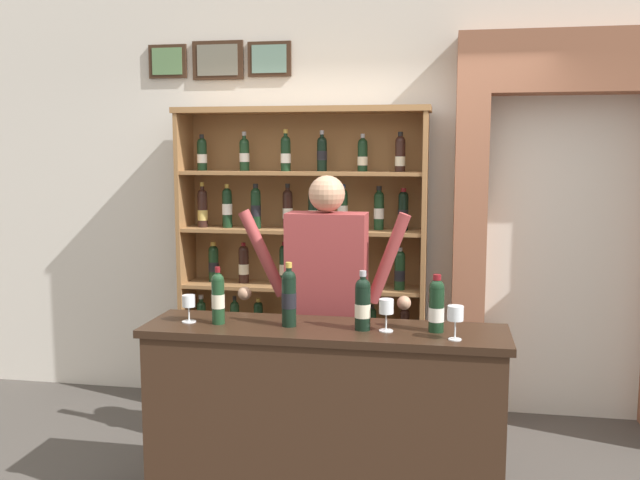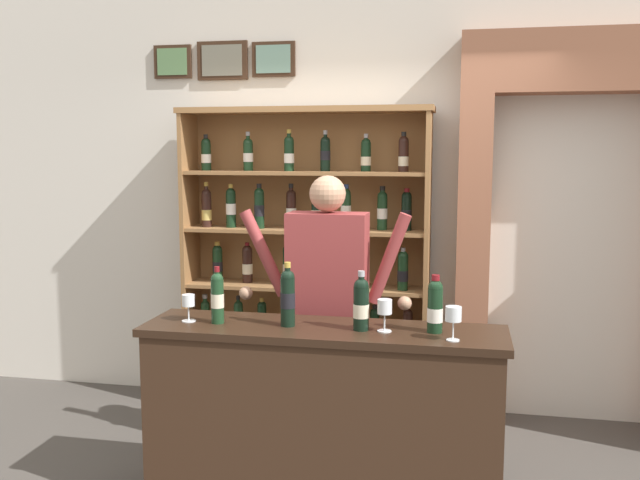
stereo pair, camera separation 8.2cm
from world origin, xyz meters
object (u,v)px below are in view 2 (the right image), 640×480
Objects in this scene: wine_shelf at (306,255)px; tasting_bottle_vin_santo at (361,303)px; tasting_counter at (323,420)px; shopkeeper at (327,288)px; tasting_bottle_brunello at (435,305)px; wine_glass_right at (188,303)px; wine_glass_left at (453,315)px; tasting_bottle_bianco at (288,296)px; wine_glass_center at (385,309)px; tasting_bottle_riserva at (217,297)px.

tasting_bottle_vin_santo is at bearing -66.82° from wine_shelf.
tasting_counter is 0.66m from tasting_bottle_vin_santo.
shopkeeper is 0.81m from tasting_bottle_brunello.
wine_shelf is 0.93m from shopkeeper.
wine_glass_left reaches higher than wine_glass_right.
tasting_bottle_brunello is at bearing 1.60° from wine_glass_right.
tasting_bottle_bianco is 0.84m from wine_glass_left.
tasting_bottle_bianco is (-0.18, -0.01, 0.65)m from tasting_counter.
tasting_bottle_bianco reaches higher than wine_glass_right.
tasting_bottle_brunello is at bearing -54.88° from wine_shelf.
wine_glass_right is (-0.71, -0.02, 0.59)m from tasting_counter.
wine_glass_left is at bearing -40.98° from shopkeeper.
wine_glass_right is at bearing -178.40° from tasting_bottle_brunello.
wine_glass_center is at bearing -171.76° from tasting_bottle_brunello.
tasting_bottle_riserva is 1.12m from tasting_bottle_brunello.
tasting_bottle_vin_santo is (0.75, 0.01, -0.00)m from tasting_bottle_riserva.
wine_shelf reaches higher than wine_glass_left.
shopkeeper is at bearing 39.77° from wine_glass_right.
wine_glass_left is at bearing -10.62° from tasting_counter.
tasting_bottle_brunello is at bearing 8.24° from wine_glass_center.
wine_glass_left is at bearing -4.20° from wine_glass_right.
tasting_counter is 11.28× the size of wine_glass_left.
tasting_bottle_brunello is 1.28m from wine_glass_right.
wine_glass_left is at bearing -16.66° from wine_glass_center.
tasting_counter is 0.84m from tasting_bottle_brunello.
tasting_bottle_bianco is at bearing 172.27° from wine_glass_left.
tasting_bottle_riserva is 0.37m from tasting_bottle_bianco.
wine_glass_right is 0.88× the size of wine_glass_center.
shopkeeper is at bearing 139.02° from wine_glass_left.
wine_shelf is 7.21× the size of tasting_bottle_vin_santo.
tasting_bottle_brunello reaches higher than wine_glass_right.
wine_glass_center reaches higher than wine_glass_right.
shopkeeper is at bearing 126.41° from wine_glass_center.
wine_glass_right is 0.87× the size of wine_glass_left.
tasting_counter is 0.84m from tasting_bottle_riserva.
wine_glass_right is at bearing 175.80° from wine_glass_left.
shopkeeper is 5.77× the size of tasting_bottle_vin_santo.
wine_shelf is 1.52m from tasting_bottle_vin_santo.
tasting_bottle_brunello is (0.74, 0.02, -0.02)m from tasting_bottle_bianco.
tasting_bottle_bianco reaches higher than tasting_bottle_vin_santo.
tasting_bottle_riserva is 0.90× the size of tasting_bottle_bianco.
wine_shelf is 7.52× the size of tasting_bottle_brunello.
tasting_bottle_brunello is at bearing 1.76° from tasting_bottle_bianco.
wine_glass_center is 0.99× the size of wine_glass_left.
tasting_bottle_vin_santo reaches higher than tasting_counter.
wine_shelf is 1.57m from tasting_counter.
wine_glass_left is (1.37, -0.10, 0.02)m from wine_glass_right.
tasting_bottle_brunello is at bearing 123.84° from wine_glass_left.
shopkeeper is 0.59m from tasting_bottle_vin_santo.
tasting_counter is 5.60× the size of tasting_bottle_bianco.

